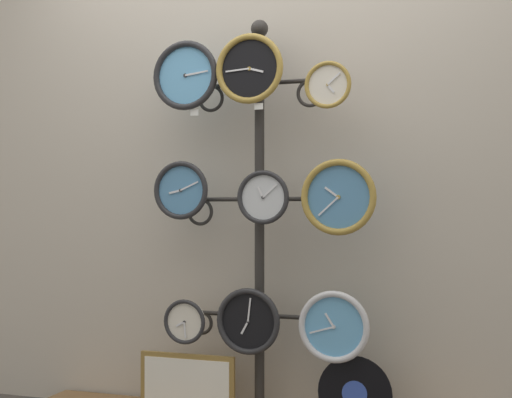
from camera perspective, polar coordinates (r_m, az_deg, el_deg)
The scene contains 15 objects.
shop_wall at distance 3.42m, azimuth 1.14°, elevation 5.95°, with size 4.40×0.04×2.80m.
display_stand at distance 3.25m, azimuth 0.28°, elevation -5.16°, with size 0.72×0.34×1.86m.
clock_top_left at distance 3.34m, azimuth -5.64°, elevation 9.80°, with size 0.32×0.04×0.32m.
clock_top_center at distance 3.21m, azimuth -0.51°, elevation 10.38°, with size 0.31×0.04×0.31m.
clock_top_right at distance 3.10m, azimuth 5.79°, elevation 9.07°, with size 0.21×0.04×0.21m.
clock_middle_left at distance 3.30m, azimuth -6.00°, elevation 0.69°, with size 0.27×0.04×0.27m.
clock_middle_center at distance 3.14m, azimuth 0.59°, elevation 0.13°, with size 0.24×0.04×0.24m.
clock_middle_right at distance 3.03m, azimuth 6.62°, elevation 0.15°, with size 0.32×0.04×0.32m.
clock_bottom_left at distance 3.31m, azimuth -5.70°, elevation -9.74°, with size 0.20×0.04×0.20m.
clock_bottom_center at distance 3.20m, azimuth -0.60°, elevation -9.75°, with size 0.30×0.04×0.30m.
clock_bottom_right at distance 3.08m, azimuth 6.26°, elevation -10.12°, with size 0.31×0.04×0.31m.
vinyl_record at distance 3.14m, azimuth 7.90°, elevation -15.16°, with size 0.32×0.01×0.32m.
picture_frame at distance 3.37m, azimuth -5.55°, elevation -14.53°, with size 0.46×0.02×0.28m.
price_tag_upper at distance 3.29m, azimuth -4.95°, elevation 6.91°, with size 0.04×0.00×0.03m.
price_tag_mid at distance 3.16m, azimuth 0.22°, elevation 7.43°, with size 0.04×0.00×0.03m.
Camera 1 is at (1.03, -2.67, 0.99)m, focal length 50.00 mm.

